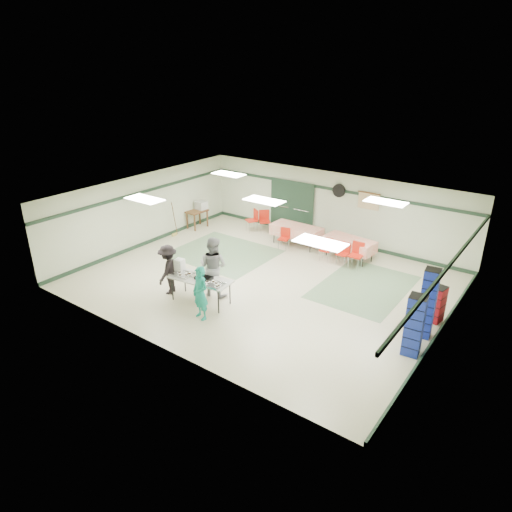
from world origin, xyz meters
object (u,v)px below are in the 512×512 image
Objects in this scene: dining_table_b at (296,231)px; office_printer at (201,205)px; printer_table at (197,213)px; serving_table at (200,280)px; chair_b at (326,247)px; crate_stack_blue_a at (428,304)px; volunteer_grey at (213,267)px; dining_table_a at (350,244)px; chair_d at (284,236)px; volunteer_teal at (200,293)px; volunteer_dark at (168,269)px; chair_a at (344,251)px; chair_c at (357,252)px; crate_stack_red at (436,304)px; chair_loose_b at (254,218)px; crate_stack_blue_b at (414,326)px; chair_loose_a at (264,219)px; broom at (174,218)px.

dining_table_b is 4.43m from office_printer.
serving_table is at bearing -42.68° from printer_table.
crate_stack_blue_a reaches higher than chair_b.
volunteer_grey reaches higher than chair_b.
chair_d reaches higher than dining_table_a.
volunteer_teal is 5.62m from chair_d.
dining_table_a is 2.44m from chair_d.
volunteer_dark reaches higher than chair_a.
dining_table_a reaches higher than serving_table.
volunteer_grey is 0.98× the size of crate_stack_blue_a.
crate_stack_red reaches higher than chair_c.
crate_stack_blue_a reaches higher than chair_loose_b.
chair_a is at bearing 3.70° from office_printer.
chair_loose_b is at bearing 171.67° from volunteer_dark.
serving_table is 6.54m from crate_stack_red.
chair_loose_b is at bearing 150.29° from crate_stack_blue_b.
chair_loose_a reaches higher than printer_table.
chair_loose_a is at bearing 55.70° from chair_loose_b.
crate_stack_blue_b is at bearing -16.28° from office_printer.
printer_table is at bearing 179.56° from chair_c.
volunteer_grey is 1.37m from volunteer_dark.
office_printer is at bearing 169.04° from crate_stack_red.
chair_b is at bearing -19.59° from dining_table_b.
crate_stack_blue_a is (6.08, -2.84, 0.45)m from chair_d.
chair_a is at bearing 20.22° from chair_loose_b.
chair_c is (0.48, 0.01, 0.07)m from chair_a.
volunteer_grey is at bearing -44.46° from broom.
crate_stack_blue_b is at bearing -48.54° from chair_a.
chair_d is at bearing 85.82° from serving_table.
chair_a is 0.43× the size of crate_stack_blue_a.
dining_table_a is 6.96m from broom.
chair_b is at bearing 3.61° from office_printer.
chair_loose_b is at bearing 161.16° from crate_stack_red.
chair_c reaches higher than chair_d.
chair_c is at bearing -8.54° from chair_b.
volunteer_teal is 7.57m from office_printer.
printer_table is (-10.30, 1.72, 0.12)m from crate_stack_red.
chair_b is at bearing 132.63° from volunteer_dark.
volunteer_grey is 2.29× the size of chair_a.
chair_b is (1.58, -0.57, -0.09)m from dining_table_b.
crate_stack_red is 1.89m from crate_stack_blue_b.
broom is (-10.38, 0.50, 0.20)m from crate_stack_red.
chair_d is at bearing -158.96° from dining_table_a.
volunteer_grey reaches higher than office_printer.
broom is at bearing -90.17° from printer_table.
crate_stack_blue_a is 1.36× the size of broom.
crate_stack_blue_b is (4.33, -3.79, 0.31)m from chair_b.
chair_loose_b is 2.41m from printer_table.
office_printer is (-10.30, 3.86, 0.13)m from crate_stack_blue_b.
chair_b reaches higher than dining_table_a.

